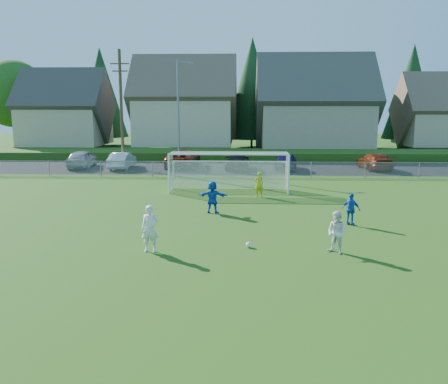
{
  "coord_description": "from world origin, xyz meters",
  "views": [
    {
      "loc": [
        0.85,
        -13.53,
        5.33
      ],
      "look_at": [
        0.0,
        8.0,
        1.4
      ],
      "focal_mm": 38.0,
      "sensor_mm": 36.0,
      "label": 1
    }
  ],
  "objects_px": {
    "player_blue_b": "(212,197)",
    "car_c": "(183,159)",
    "car_d": "(237,161)",
    "car_e": "(286,161)",
    "player_blue_a": "(351,209)",
    "car_g": "(375,161)",
    "player_white_a": "(150,229)",
    "goalkeeper": "(259,184)",
    "player_white_b": "(337,233)",
    "soccer_ball": "(249,245)",
    "car_b": "(122,160)",
    "soccer_goal": "(229,166)",
    "car_a": "(82,159)"
  },
  "relations": [
    {
      "from": "player_white_b",
      "to": "car_e",
      "type": "distance_m",
      "value": 23.01
    },
    {
      "from": "player_blue_a",
      "to": "player_blue_b",
      "type": "relative_size",
      "value": 0.89
    },
    {
      "from": "player_blue_b",
      "to": "car_b",
      "type": "distance_m",
      "value": 18.98
    },
    {
      "from": "player_white_b",
      "to": "player_blue_b",
      "type": "xyz_separation_m",
      "value": [
        -4.95,
        6.5,
        0.04
      ]
    },
    {
      "from": "car_a",
      "to": "car_g",
      "type": "xyz_separation_m",
      "value": [
        25.19,
        -0.14,
        -0.08
      ]
    },
    {
      "from": "car_g",
      "to": "player_white_a",
      "type": "bearing_deg",
      "value": 53.61
    },
    {
      "from": "player_blue_b",
      "to": "car_c",
      "type": "xyz_separation_m",
      "value": [
        -3.71,
        17.89,
        -0.05
      ]
    },
    {
      "from": "car_d",
      "to": "car_g",
      "type": "xyz_separation_m",
      "value": [
        11.64,
        0.36,
        0.0
      ]
    },
    {
      "from": "player_white_a",
      "to": "car_a",
      "type": "bearing_deg",
      "value": 118.11
    },
    {
      "from": "player_blue_b",
      "to": "car_d",
      "type": "distance_m",
      "value": 16.73
    },
    {
      "from": "car_g",
      "to": "player_white_b",
      "type": "bearing_deg",
      "value": 67.09
    },
    {
      "from": "soccer_ball",
      "to": "player_white_b",
      "type": "xyz_separation_m",
      "value": [
        3.19,
        -0.6,
        0.67
      ]
    },
    {
      "from": "player_blue_a",
      "to": "car_c",
      "type": "bearing_deg",
      "value": -29.35
    },
    {
      "from": "player_blue_a",
      "to": "car_a",
      "type": "bearing_deg",
      "value": -11.86
    },
    {
      "from": "player_blue_b",
      "to": "car_b",
      "type": "relative_size",
      "value": 0.38
    },
    {
      "from": "car_a",
      "to": "car_e",
      "type": "height_order",
      "value": "car_a"
    },
    {
      "from": "soccer_ball",
      "to": "soccer_goal",
      "type": "height_order",
      "value": "soccer_goal"
    },
    {
      "from": "player_white_a",
      "to": "car_c",
      "type": "xyz_separation_m",
      "value": [
        -1.83,
        24.46,
        -0.11
      ]
    },
    {
      "from": "player_white_a",
      "to": "player_blue_b",
      "type": "xyz_separation_m",
      "value": [
        1.89,
        6.58,
        -0.06
      ]
    },
    {
      "from": "player_blue_a",
      "to": "car_d",
      "type": "height_order",
      "value": "player_blue_a"
    },
    {
      "from": "player_white_a",
      "to": "soccer_goal",
      "type": "xyz_separation_m",
      "value": [
        2.54,
        12.83,
        0.75
      ]
    },
    {
      "from": "player_blue_a",
      "to": "player_blue_b",
      "type": "xyz_separation_m",
      "value": [
        -6.42,
        2.23,
        0.09
      ]
    },
    {
      "from": "player_blue_b",
      "to": "soccer_goal",
      "type": "xyz_separation_m",
      "value": [
        0.65,
        6.25,
        0.81
      ]
    },
    {
      "from": "goalkeeper",
      "to": "car_b",
      "type": "bearing_deg",
      "value": -55.21
    },
    {
      "from": "player_blue_b",
      "to": "car_e",
      "type": "xyz_separation_m",
      "value": [
        5.15,
        16.51,
        -0.08
      ]
    },
    {
      "from": "player_blue_b",
      "to": "soccer_goal",
      "type": "height_order",
      "value": "soccer_goal"
    },
    {
      "from": "car_c",
      "to": "car_e",
      "type": "xyz_separation_m",
      "value": [
        8.86,
        -1.38,
        -0.02
      ]
    },
    {
      "from": "car_d",
      "to": "soccer_ball",
      "type": "bearing_deg",
      "value": 93.95
    },
    {
      "from": "player_white_a",
      "to": "player_white_b",
      "type": "xyz_separation_m",
      "value": [
        6.84,
        0.07,
        -0.09
      ]
    },
    {
      "from": "car_d",
      "to": "car_e",
      "type": "xyz_separation_m",
      "value": [
        4.11,
        -0.19,
        0.05
      ]
    },
    {
      "from": "car_b",
      "to": "car_c",
      "type": "distance_m",
      "value": 5.25
    },
    {
      "from": "player_blue_b",
      "to": "soccer_ball",
      "type": "bearing_deg",
      "value": 114.89
    },
    {
      "from": "goalkeeper",
      "to": "car_d",
      "type": "height_order",
      "value": "goalkeeper"
    },
    {
      "from": "car_e",
      "to": "soccer_goal",
      "type": "bearing_deg",
      "value": 74.12
    },
    {
      "from": "car_b",
      "to": "car_d",
      "type": "distance_m",
      "value": 9.89
    },
    {
      "from": "soccer_ball",
      "to": "car_e",
      "type": "bearing_deg",
      "value": 81.39
    },
    {
      "from": "car_c",
      "to": "car_e",
      "type": "distance_m",
      "value": 8.97
    },
    {
      "from": "car_g",
      "to": "goalkeeper",
      "type": "bearing_deg",
      "value": 46.42
    },
    {
      "from": "car_b",
      "to": "car_d",
      "type": "height_order",
      "value": "car_b"
    },
    {
      "from": "soccer_ball",
      "to": "player_blue_b",
      "type": "xyz_separation_m",
      "value": [
        -1.75,
        5.9,
        0.71
      ]
    },
    {
      "from": "player_white_a",
      "to": "car_d",
      "type": "relative_size",
      "value": 0.37
    },
    {
      "from": "player_white_a",
      "to": "goalkeeper",
      "type": "relative_size",
      "value": 1.17
    },
    {
      "from": "car_a",
      "to": "car_b",
      "type": "bearing_deg",
      "value": 169.37
    },
    {
      "from": "goalkeeper",
      "to": "car_c",
      "type": "xyz_separation_m",
      "value": [
        -6.19,
        13.51,
        0.02
      ]
    },
    {
      "from": "player_white_a",
      "to": "soccer_ball",
      "type": "bearing_deg",
      "value": 14.57
    },
    {
      "from": "car_a",
      "to": "soccer_goal",
      "type": "relative_size",
      "value": 0.61
    },
    {
      "from": "player_blue_b",
      "to": "car_a",
      "type": "bearing_deg",
      "value": -45.67
    },
    {
      "from": "car_c",
      "to": "car_d",
      "type": "distance_m",
      "value": 4.9
    },
    {
      "from": "player_white_b",
      "to": "soccer_goal",
      "type": "relative_size",
      "value": 0.21
    },
    {
      "from": "soccer_ball",
      "to": "car_b",
      "type": "bearing_deg",
      "value": 115.04
    }
  ]
}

